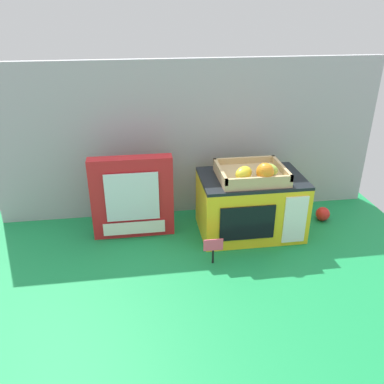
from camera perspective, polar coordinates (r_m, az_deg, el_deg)
ground_plane at (r=1.64m, az=0.79°, el=-5.87°), size 1.70×1.70×0.00m
display_back_panel at (r=1.70m, az=-0.30°, el=7.48°), size 1.61×0.03×0.66m
toy_microwave at (r=1.61m, az=8.29°, el=-1.78°), size 0.40×0.27×0.24m
food_groups_crate at (r=1.53m, az=8.81°, el=2.62°), size 0.25×0.22×0.09m
cookie_set_box at (r=1.57m, az=-8.48°, el=-0.76°), size 0.32×0.06×0.33m
price_sign at (r=1.43m, az=3.04°, el=-7.88°), size 0.07×0.01×0.10m
loose_toy_apple at (r=1.81m, az=18.10°, el=-2.98°), size 0.06×0.06×0.06m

